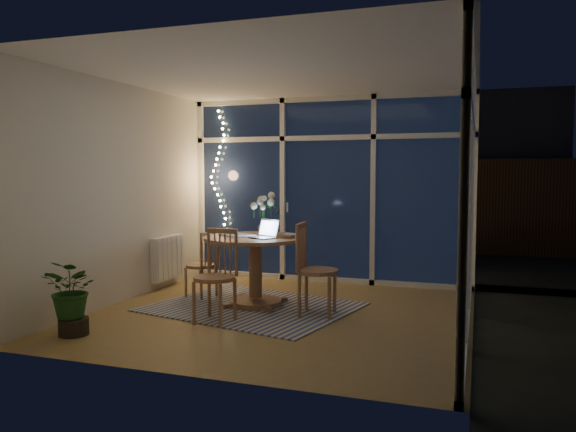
% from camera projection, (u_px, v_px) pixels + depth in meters
% --- Properties ---
extents(floor, '(4.00, 4.00, 0.00)m').
position_uv_depth(floor, '(281.00, 314.00, 6.12)').
color(floor, olive).
rests_on(floor, ground).
extents(ceiling, '(4.00, 4.00, 0.00)m').
position_uv_depth(ceiling, '(280.00, 72.00, 5.93)').
color(ceiling, white).
rests_on(ceiling, wall_back).
extents(wall_back, '(4.00, 0.04, 2.60)m').
position_uv_depth(wall_back, '(328.00, 190.00, 7.91)').
color(wall_back, silver).
rests_on(wall_back, floor).
extents(wall_front, '(4.00, 0.04, 2.60)m').
position_uv_depth(wall_front, '(190.00, 205.00, 4.14)').
color(wall_front, silver).
rests_on(wall_front, floor).
extents(wall_left, '(0.04, 4.00, 2.60)m').
position_uv_depth(wall_left, '(122.00, 193.00, 6.67)').
color(wall_left, silver).
rests_on(wall_left, floor).
extents(wall_right, '(0.04, 4.00, 2.60)m').
position_uv_depth(wall_right, '(477.00, 198.00, 5.38)').
color(wall_right, silver).
rests_on(wall_right, floor).
extents(window_wall_back, '(4.00, 0.10, 2.60)m').
position_uv_depth(window_wall_back, '(327.00, 190.00, 7.87)').
color(window_wall_back, white).
rests_on(window_wall_back, floor).
extents(window_wall_right, '(0.10, 4.00, 2.60)m').
position_uv_depth(window_wall_right, '(472.00, 198.00, 5.39)').
color(window_wall_right, white).
rests_on(window_wall_right, floor).
extents(radiator, '(0.10, 0.70, 0.58)m').
position_uv_depth(radiator, '(168.00, 258.00, 7.57)').
color(radiator, white).
rests_on(radiator, wall_left).
extents(fairy_lights, '(0.24, 0.10, 1.85)m').
position_uv_depth(fairy_lights, '(218.00, 174.00, 8.31)').
color(fairy_lights, '#FFCA66').
rests_on(fairy_lights, window_wall_back).
extents(garden_patio, '(12.00, 6.00, 0.10)m').
position_uv_depth(garden_patio, '(393.00, 257.00, 10.68)').
color(garden_patio, black).
rests_on(garden_patio, ground).
extents(garden_fence, '(11.00, 0.08, 1.80)m').
position_uv_depth(garden_fence, '(372.00, 205.00, 11.24)').
color(garden_fence, '#322012').
rests_on(garden_fence, ground).
extents(neighbour_roof, '(7.00, 3.00, 2.20)m').
position_uv_depth(neighbour_roof, '(407.00, 146.00, 13.88)').
color(neighbour_roof, '#30333A').
rests_on(neighbour_roof, ground).
extents(garden_shrubs, '(0.90, 0.90, 0.90)m').
position_uv_depth(garden_shrubs, '(303.00, 237.00, 9.55)').
color(garden_shrubs, black).
rests_on(garden_shrubs, ground).
extents(rug, '(2.50, 2.17, 0.01)m').
position_uv_depth(rug, '(252.00, 307.00, 6.42)').
color(rug, beige).
rests_on(rug, floor).
extents(dining_table, '(1.42, 1.42, 0.81)m').
position_uv_depth(dining_table, '(256.00, 271.00, 6.48)').
color(dining_table, '#8F6540').
rests_on(dining_table, floor).
extents(chair_left, '(0.49, 0.49, 0.84)m').
position_uv_depth(chair_left, '(201.00, 264.00, 6.92)').
color(chair_left, '#8F6540').
rests_on(chair_left, floor).
extents(chair_right, '(0.50, 0.50, 1.02)m').
position_uv_depth(chair_right, '(318.00, 269.00, 6.04)').
color(chair_right, '#8F6540').
rests_on(chair_right, floor).
extents(chair_front, '(0.48, 0.48, 0.97)m').
position_uv_depth(chair_front, '(214.00, 276.00, 5.75)').
color(chair_front, '#8F6540').
rests_on(chair_front, floor).
extents(laptop, '(0.40, 0.38, 0.23)m').
position_uv_depth(laptop, '(261.00, 228.00, 6.29)').
color(laptop, silver).
rests_on(laptop, dining_table).
extents(flower_vase, '(0.24, 0.24, 0.21)m').
position_uv_depth(flower_vase, '(266.00, 226.00, 6.65)').
color(flower_vase, silver).
rests_on(flower_vase, dining_table).
extents(bowl, '(0.18, 0.18, 0.04)m').
position_uv_depth(bowl, '(289.00, 236.00, 6.33)').
color(bowl, silver).
rests_on(bowl, dining_table).
extents(newspapers, '(0.48, 0.45, 0.02)m').
position_uv_depth(newspapers, '(235.00, 235.00, 6.54)').
color(newspapers, silver).
rests_on(newspapers, dining_table).
extents(phone, '(0.14, 0.11, 0.01)m').
position_uv_depth(phone, '(254.00, 238.00, 6.26)').
color(phone, black).
rests_on(phone, dining_table).
extents(potted_plant, '(0.60, 0.54, 0.76)m').
position_uv_depth(potted_plant, '(73.00, 296.00, 5.30)').
color(potted_plant, '#1B4C1C').
rests_on(potted_plant, floor).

